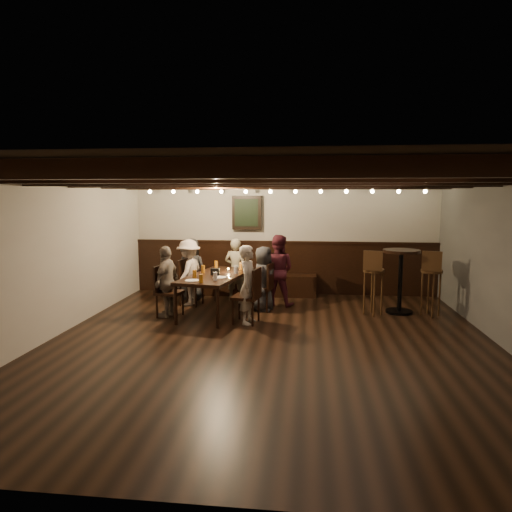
# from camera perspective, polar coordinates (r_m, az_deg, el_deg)

# --- Properties ---
(room) EXTENTS (7.00, 7.00, 7.00)m
(room) POSITION_cam_1_polar(r_m,az_deg,el_deg) (8.63, 1.18, 0.65)
(room) COLOR black
(room) RESTS_ON ground
(dining_table) EXTENTS (1.17, 2.01, 0.71)m
(dining_table) POSITION_cam_1_polar(r_m,az_deg,el_deg) (8.20, -4.98, -2.72)
(dining_table) COLOR black
(dining_table) RESTS_ON floor
(chair_left_near) EXTENTS (0.47, 0.47, 0.89)m
(chair_left_near) POSITION_cam_1_polar(r_m,az_deg,el_deg) (8.96, -8.17, -4.36)
(chair_left_near) COLOR black
(chair_left_near) RESTS_ON floor
(chair_left_far) EXTENTS (0.48, 0.48, 0.90)m
(chair_left_far) POSITION_cam_1_polar(r_m,az_deg,el_deg) (8.17, -10.83, -5.55)
(chair_left_far) COLOR black
(chair_left_far) RESTS_ON floor
(chair_right_near) EXTENTS (0.47, 0.47, 0.88)m
(chair_right_near) POSITION_cam_1_polar(r_m,az_deg,el_deg) (8.47, 0.73, -5.00)
(chair_right_near) COLOR black
(chair_right_near) RESTS_ON floor
(chair_right_far) EXTENTS (0.49, 0.49, 0.93)m
(chair_right_far) POSITION_cam_1_polar(r_m,az_deg,el_deg) (7.62, -1.14, -6.30)
(chair_right_far) COLOR black
(chair_right_far) RESTS_ON floor
(person_bench_left) EXTENTS (0.67, 0.50, 1.25)m
(person_bench_left) POSITION_cam_1_polar(r_m,az_deg,el_deg) (9.37, -8.06, -1.63)
(person_bench_left) COLOR #272729
(person_bench_left) RESTS_ON floor
(person_bench_centre) EXTENTS (0.51, 0.38, 1.27)m
(person_bench_centre) POSITION_cam_1_polar(r_m,az_deg,el_deg) (9.17, -2.55, -1.71)
(person_bench_centre) COLOR gray
(person_bench_centre) RESTS_ON floor
(person_bench_right) EXTENTS (0.75, 0.63, 1.37)m
(person_bench_right) POSITION_cam_1_polar(r_m,az_deg,el_deg) (8.77, 2.68, -1.80)
(person_bench_right) COLOR #531C29
(person_bench_right) RESTS_ON floor
(person_left_near) EXTENTS (0.61, 0.90, 1.28)m
(person_left_near) POSITION_cam_1_polar(r_m,az_deg,el_deg) (8.90, -8.40, -2.03)
(person_left_near) COLOR #B5A499
(person_left_near) RESTS_ON floor
(person_left_far) EXTENTS (0.43, 0.77, 1.25)m
(person_left_far) POSITION_cam_1_polar(r_m,az_deg,el_deg) (8.11, -11.09, -3.13)
(person_left_far) COLOR gray
(person_left_far) RESTS_ON floor
(person_right_near) EXTENTS (0.48, 0.64, 1.19)m
(person_right_near) POSITION_cam_1_polar(r_m,az_deg,el_deg) (8.39, 0.94, -2.84)
(person_right_near) COLOR #2A2A2C
(person_right_near) RESTS_ON floor
(person_right_far) EXTENTS (0.39, 0.52, 1.30)m
(person_right_far) POSITION_cam_1_polar(r_m,az_deg,el_deg) (7.54, -0.93, -3.59)
(person_right_far) COLOR #B3A997
(person_right_far) RESTS_ON floor
(pint_a) EXTENTS (0.07, 0.07, 0.14)m
(pint_a) POSITION_cam_1_polar(r_m,az_deg,el_deg) (8.92, -5.00, -1.06)
(pint_a) COLOR #BF7219
(pint_a) RESTS_ON dining_table
(pint_b) EXTENTS (0.07, 0.07, 0.14)m
(pint_b) POSITION_cam_1_polar(r_m,az_deg,el_deg) (8.70, -1.87, -1.26)
(pint_b) COLOR #BF7219
(pint_b) RESTS_ON dining_table
(pint_c) EXTENTS (0.07, 0.07, 0.14)m
(pint_c) POSITION_cam_1_polar(r_m,az_deg,el_deg) (8.38, -6.64, -1.63)
(pint_c) COLOR #BF7219
(pint_c) RESTS_ON dining_table
(pint_d) EXTENTS (0.07, 0.07, 0.14)m
(pint_d) POSITION_cam_1_polar(r_m,az_deg,el_deg) (8.26, -2.54, -1.73)
(pint_d) COLOR silver
(pint_d) RESTS_ON dining_table
(pint_e) EXTENTS (0.07, 0.07, 0.14)m
(pint_e) POSITION_cam_1_polar(r_m,az_deg,el_deg) (7.86, -7.69, -2.27)
(pint_e) COLOR #BF7219
(pint_e) RESTS_ON dining_table
(pint_f) EXTENTS (0.07, 0.07, 0.14)m
(pint_f) POSITION_cam_1_polar(r_m,az_deg,el_deg) (7.60, -5.11, -2.56)
(pint_f) COLOR silver
(pint_f) RESTS_ON dining_table
(pint_g) EXTENTS (0.07, 0.07, 0.14)m
(pint_g) POSITION_cam_1_polar(r_m,az_deg,el_deg) (7.43, -6.90, -2.81)
(pint_g) COLOR #BF7219
(pint_g) RESTS_ON dining_table
(plate_near) EXTENTS (0.24, 0.24, 0.01)m
(plate_near) POSITION_cam_1_polar(r_m,az_deg,el_deg) (7.61, -7.98, -3.06)
(plate_near) COLOR white
(plate_near) RESTS_ON dining_table
(plate_far) EXTENTS (0.24, 0.24, 0.01)m
(plate_far) POSITION_cam_1_polar(r_m,az_deg,el_deg) (7.85, -4.57, -2.69)
(plate_far) COLOR white
(plate_far) RESTS_ON dining_table
(condiment_caddy) EXTENTS (0.15, 0.10, 0.12)m
(condiment_caddy) POSITION_cam_1_polar(r_m,az_deg,el_deg) (8.14, -5.11, -1.96)
(condiment_caddy) COLOR black
(condiment_caddy) RESTS_ON dining_table
(candle) EXTENTS (0.05, 0.05, 0.05)m
(candle) POSITION_cam_1_polar(r_m,az_deg,el_deg) (8.42, -3.47, -1.87)
(candle) COLOR beige
(candle) RESTS_ON dining_table
(high_top_table) EXTENTS (0.65, 0.65, 1.15)m
(high_top_table) POSITION_cam_1_polar(r_m,az_deg,el_deg) (8.58, 17.62, -1.87)
(high_top_table) COLOR black
(high_top_table) RESTS_ON floor
(bar_stool_left) EXTENTS (0.39, 0.41, 1.17)m
(bar_stool_left) POSITION_cam_1_polar(r_m,az_deg,el_deg) (8.36, 14.42, -4.24)
(bar_stool_left) COLOR #3B2512
(bar_stool_left) RESTS_ON floor
(bar_stool_right) EXTENTS (0.40, 0.41, 1.17)m
(bar_stool_right) POSITION_cam_1_polar(r_m,az_deg,el_deg) (8.60, 21.00, -4.18)
(bar_stool_right) COLOR #3B2512
(bar_stool_right) RESTS_ON floor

